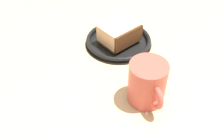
{
  "coord_description": "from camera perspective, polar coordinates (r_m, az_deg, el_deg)",
  "views": [
    {
      "loc": [
        32.28,
        32.65,
        42.04
      ],
      "look_at": [
        2.32,
        3.13,
        3.0
      ],
      "focal_mm": 41.64,
      "sensor_mm": 36.0,
      "label": 1
    }
  ],
  "objects": [
    {
      "name": "cake_slice",
      "position": [
        0.68,
        1.63,
        7.99
      ],
      "size": [
        9.69,
        8.34,
        5.02
      ],
      "color": "#472814",
      "rests_on": "small_plate"
    },
    {
      "name": "small_plate",
      "position": [
        0.69,
        1.44,
        6.43
      ],
      "size": [
        17.6,
        17.6,
        1.77
      ],
      "color": "black",
      "rests_on": "ground_plane"
    },
    {
      "name": "tea_mug",
      "position": [
        0.53,
        7.81,
        -2.82
      ],
      "size": [
        7.8,
        9.95,
        9.29
      ],
      "color": "#BF4C3F",
      "rests_on": "ground_plane"
    },
    {
      "name": "teaspoon",
      "position": [
        0.56,
        -9.95,
        -6.11
      ],
      "size": [
        7.11,
        12.83,
        0.8
      ],
      "color": "silver",
      "rests_on": "ground_plane"
    },
    {
      "name": "ground_plane",
      "position": [
        0.63,
        -0.54,
        -0.65
      ],
      "size": [
        120.26,
        120.26,
        3.09
      ],
      "primitive_type": "cube",
      "color": "tan"
    }
  ]
}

